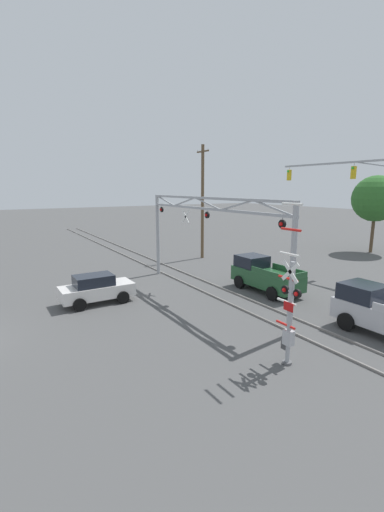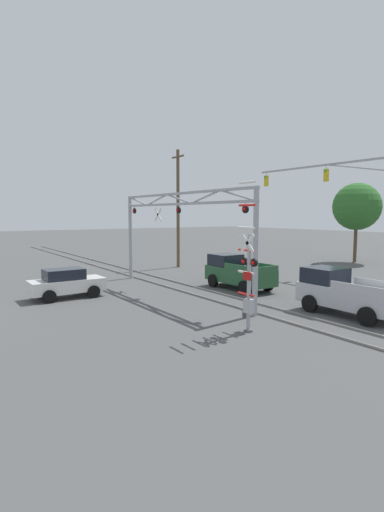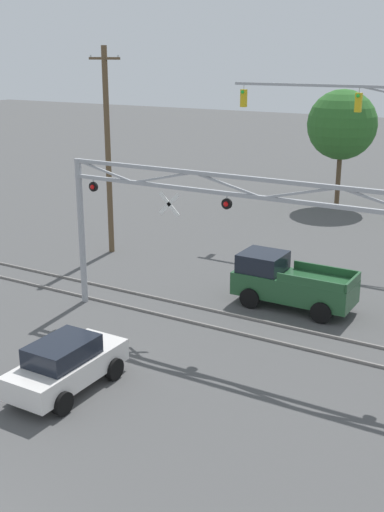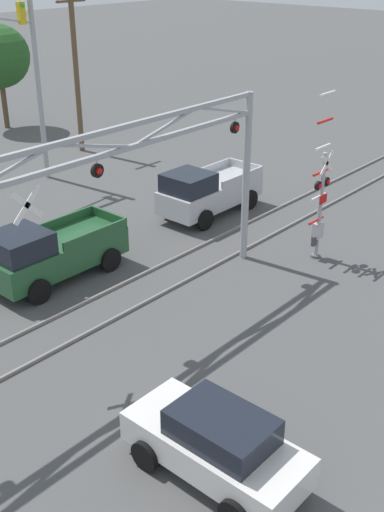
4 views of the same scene
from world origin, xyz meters
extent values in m
cube|color=gray|center=(0.00, 13.55, 0.05)|extent=(80.00, 0.08, 0.10)
cube|color=gray|center=(0.00, 14.99, 0.05)|extent=(80.00, 0.08, 0.10)
cylinder|color=#9EA0A5|center=(-6.57, 13.27, 2.98)|extent=(0.25, 0.25, 5.96)
cube|color=#9EA0A5|center=(0.00, 13.27, 5.28)|extent=(13.39, 0.14, 0.14)
cube|color=#9EA0A5|center=(0.00, 13.27, 5.89)|extent=(13.39, 0.14, 0.14)
cube|color=#9EA0A5|center=(-5.26, 13.27, 5.58)|extent=(2.65, 0.08, 0.68)
cube|color=#9EA0A5|center=(-2.63, 13.27, 5.58)|extent=(2.65, 0.08, 0.68)
cube|color=#9EA0A5|center=(0.00, 13.27, 5.58)|extent=(2.65, 0.08, 0.68)
cube|color=#9EA0A5|center=(2.63, 13.27, 5.58)|extent=(2.65, 0.08, 0.68)
cube|color=#9EA0A5|center=(5.26, 13.27, 5.58)|extent=(2.65, 0.08, 0.68)
cylinder|color=black|center=(-5.84, 13.27, 4.92)|extent=(0.38, 0.10, 0.38)
sphere|color=red|center=(-5.84, 13.20, 4.92)|extent=(0.18, 0.18, 0.18)
cylinder|color=#9EA0A5|center=(-5.84, 13.27, 5.16)|extent=(0.04, 0.04, 0.10)
cylinder|color=black|center=(0.00, 13.27, 4.92)|extent=(0.38, 0.10, 0.38)
sphere|color=red|center=(0.00, 13.20, 4.92)|extent=(0.18, 0.18, 0.18)
cylinder|color=#9EA0A5|center=(0.00, 13.27, 5.16)|extent=(0.04, 0.04, 0.10)
cube|color=white|center=(-2.30, 13.17, 4.66)|extent=(0.88, 0.03, 0.88)
cube|color=white|center=(-2.30, 13.17, 4.66)|extent=(0.88, 0.03, 0.88)
cylinder|color=black|center=(-2.30, 13.15, 4.66)|extent=(0.04, 0.04, 0.02)
cube|color=#9EA0A5|center=(0.64, 25.86, 8.33)|extent=(13.46, 0.14, 0.14)
cylinder|color=#9EA0A5|center=(-5.59, 25.86, 8.18)|extent=(0.04, 0.04, 0.30)
cube|color=gold|center=(-5.59, 25.86, 7.57)|extent=(0.30, 0.26, 0.92)
sphere|color=green|center=(-5.59, 25.69, 7.90)|extent=(0.18, 0.18, 0.18)
cylinder|color=#9EA0A5|center=(0.64, 25.86, 8.18)|extent=(0.04, 0.04, 0.30)
cube|color=gold|center=(0.64, 25.86, 7.57)|extent=(0.30, 0.26, 0.92)
sphere|color=green|center=(0.64, 25.69, 7.90)|extent=(0.18, 0.18, 0.18)
cube|color=#23512D|center=(1.16, 17.04, 0.88)|extent=(4.84, 1.87, 0.94)
cube|color=black|center=(-0.24, 17.04, 1.73)|extent=(1.74, 1.72, 0.75)
cube|color=#23512D|center=(2.13, 16.14, 1.52)|extent=(2.70, 0.08, 0.34)
cube|color=#23512D|center=(2.13, 17.93, 1.52)|extent=(2.70, 0.08, 0.34)
cube|color=#23512D|center=(3.54, 17.04, 1.52)|extent=(0.10, 1.79, 0.34)
cylinder|color=black|center=(-0.34, 16.09, 0.42)|extent=(0.83, 0.24, 0.83)
cylinder|color=black|center=(-0.34, 17.98, 0.42)|extent=(0.83, 0.24, 0.83)
cylinder|color=black|center=(2.67, 16.09, 0.42)|extent=(0.83, 0.24, 0.83)
cylinder|color=black|center=(2.67, 17.98, 0.42)|extent=(0.83, 0.24, 0.83)
cube|color=silver|center=(-2.30, 7.30, 0.71)|extent=(1.69, 4.04, 0.71)
cube|color=black|center=(-2.30, 7.13, 1.36)|extent=(1.44, 2.10, 0.59)
cylinder|color=black|center=(-3.16, 8.51, 0.35)|extent=(0.24, 0.71, 0.71)
cylinder|color=black|center=(-1.44, 8.51, 0.35)|extent=(0.24, 0.71, 0.71)
cylinder|color=black|center=(-3.16, 6.08, 0.35)|extent=(0.24, 0.71, 0.71)
cylinder|color=black|center=(-1.44, 6.08, 0.35)|extent=(0.24, 0.71, 0.71)
cylinder|color=brown|center=(-9.90, 19.47, 5.12)|extent=(0.28, 0.28, 10.24)
cube|color=brown|center=(-9.90, 19.47, 9.64)|extent=(1.80, 0.12, 0.12)
cylinder|color=silver|center=(-10.72, 19.47, 9.74)|extent=(0.08, 0.08, 0.12)
cylinder|color=silver|center=(-9.08, 19.47, 9.74)|extent=(0.08, 0.08, 0.12)
cylinder|color=brown|center=(-3.19, 35.64, 1.91)|extent=(0.32, 0.32, 3.82)
sphere|color=#2D6628|center=(-3.19, 35.64, 5.42)|extent=(4.55, 4.55, 4.55)
camera|label=1|loc=(16.46, 2.10, 6.48)|focal=24.00mm
camera|label=2|loc=(19.93, 0.69, 4.69)|focal=28.00mm
camera|label=3|loc=(9.93, -5.94, 9.87)|focal=45.00mm
camera|label=4|loc=(-10.39, 0.83, 10.23)|focal=45.00mm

